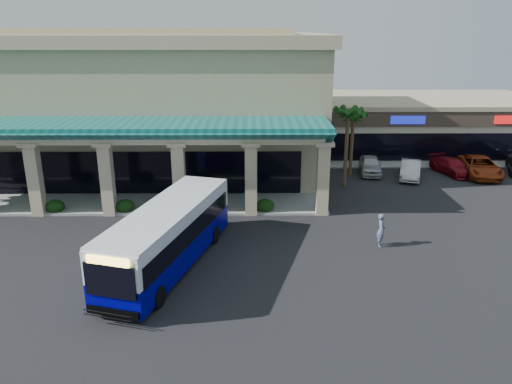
{
  "coord_description": "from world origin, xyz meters",
  "views": [
    {
      "loc": [
        1.56,
        -24.71,
        11.4
      ],
      "look_at": [
        1.8,
        3.04,
        2.2
      ],
      "focal_mm": 35.0,
      "sensor_mm": 36.0,
      "label": 1
    }
  ],
  "objects_px": {
    "transit_bus": "(169,237)",
    "car_white": "(410,170)",
    "car_red": "(452,166)",
    "car_gray": "(480,166)",
    "car_silver": "(370,165)",
    "pedestrian": "(381,230)"
  },
  "relations": [
    {
      "from": "car_white",
      "to": "car_gray",
      "type": "xyz_separation_m",
      "value": [
        5.78,
        0.62,
        0.07
      ]
    },
    {
      "from": "car_silver",
      "to": "car_red",
      "type": "relative_size",
      "value": 0.96
    },
    {
      "from": "pedestrian",
      "to": "car_gray",
      "type": "relative_size",
      "value": 0.34
    },
    {
      "from": "transit_bus",
      "to": "car_white",
      "type": "bearing_deg",
      "value": 58.43
    },
    {
      "from": "pedestrian",
      "to": "car_gray",
      "type": "xyz_separation_m",
      "value": [
        11.3,
        13.5,
        -0.17
      ]
    },
    {
      "from": "transit_bus",
      "to": "car_gray",
      "type": "bearing_deg",
      "value": 51.22
    },
    {
      "from": "car_silver",
      "to": "car_gray",
      "type": "xyz_separation_m",
      "value": [
        8.65,
        -0.72,
        0.05
      ]
    },
    {
      "from": "pedestrian",
      "to": "car_silver",
      "type": "xyz_separation_m",
      "value": [
        2.64,
        14.22,
        -0.22
      ]
    },
    {
      "from": "transit_bus",
      "to": "car_red",
      "type": "xyz_separation_m",
      "value": [
        20.39,
        16.38,
        -0.93
      ]
    },
    {
      "from": "pedestrian",
      "to": "transit_bus",
      "type": "bearing_deg",
      "value": 111.64
    },
    {
      "from": "pedestrian",
      "to": "car_red",
      "type": "xyz_separation_m",
      "value": [
        9.27,
        14.07,
        -0.3
      ]
    },
    {
      "from": "transit_bus",
      "to": "car_red",
      "type": "height_order",
      "value": "transit_bus"
    },
    {
      "from": "car_red",
      "to": "car_gray",
      "type": "bearing_deg",
      "value": -32.23
    },
    {
      "from": "pedestrian",
      "to": "car_gray",
      "type": "distance_m",
      "value": 17.6
    },
    {
      "from": "pedestrian",
      "to": "car_red",
      "type": "height_order",
      "value": "pedestrian"
    },
    {
      "from": "car_red",
      "to": "car_gray",
      "type": "relative_size",
      "value": 0.79
    },
    {
      "from": "car_white",
      "to": "pedestrian",
      "type": "bearing_deg",
      "value": -95.43
    },
    {
      "from": "car_red",
      "to": "transit_bus",
      "type": "bearing_deg",
      "value": -157.62
    },
    {
      "from": "car_red",
      "to": "car_gray",
      "type": "height_order",
      "value": "car_gray"
    },
    {
      "from": "car_white",
      "to": "car_red",
      "type": "bearing_deg",
      "value": 35.41
    },
    {
      "from": "transit_bus",
      "to": "pedestrian",
      "type": "xyz_separation_m",
      "value": [
        11.12,
        2.31,
        -0.63
      ]
    },
    {
      "from": "transit_bus",
      "to": "car_white",
      "type": "relative_size",
      "value": 2.67
    }
  ]
}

